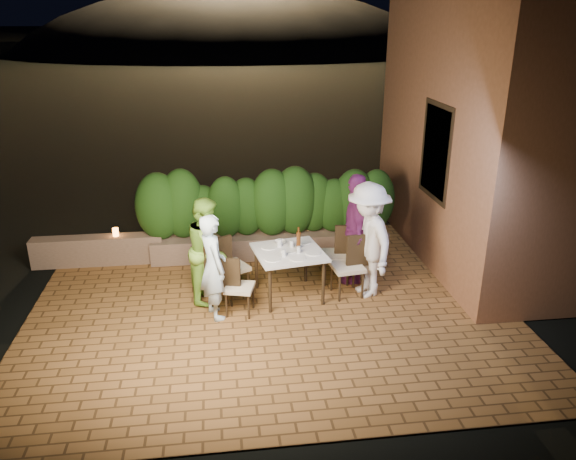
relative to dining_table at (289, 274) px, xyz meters
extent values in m
plane|color=black|center=(-0.31, -0.69, -0.40)|extent=(400.00, 400.00, 0.00)
cube|color=brown|center=(-0.31, -0.19, -0.45)|extent=(7.00, 6.00, 0.15)
cube|color=#945B3A|center=(3.29, 1.31, 2.12)|extent=(1.60, 5.00, 5.00)
cube|color=black|center=(2.51, 0.81, 1.62)|extent=(0.08, 1.00, 1.40)
cube|color=black|center=(2.50, 0.81, 1.62)|extent=(0.06, 1.15, 1.55)
cube|color=brown|center=(-0.11, 1.61, -0.17)|extent=(4.20, 0.55, 0.40)
cube|color=brown|center=(-3.11, 1.61, -0.12)|extent=(2.20, 0.30, 0.50)
ellipsoid|color=black|center=(1.69, 59.31, -4.38)|extent=(52.00, 40.00, 22.00)
cylinder|color=white|center=(-0.28, -0.26, 0.38)|extent=(0.24, 0.24, 0.01)
cylinder|color=white|center=(-0.28, 0.18, 0.38)|extent=(0.23, 0.23, 0.01)
cylinder|color=white|center=(0.34, -0.13, 0.38)|extent=(0.23, 0.23, 0.01)
cylinder|color=white|center=(0.27, 0.31, 0.38)|extent=(0.22, 0.22, 0.01)
cylinder|color=white|center=(-0.01, 0.00, 0.38)|extent=(0.24, 0.24, 0.01)
cylinder|color=white|center=(0.09, -0.29, 0.38)|extent=(0.24, 0.24, 0.01)
cylinder|color=silver|center=(-0.10, -0.19, 0.43)|extent=(0.06, 0.06, 0.11)
cylinder|color=silver|center=(-0.12, 0.19, 0.44)|extent=(0.07, 0.07, 0.12)
cylinder|color=silver|center=(0.13, -0.09, 0.43)|extent=(0.06, 0.06, 0.10)
cylinder|color=silver|center=(0.06, 0.15, 0.43)|extent=(0.06, 0.06, 0.11)
imported|color=white|center=(-0.10, 0.31, 0.40)|extent=(0.20, 0.20, 0.04)
imported|color=#BEDEF4|center=(-1.13, -0.45, 0.40)|extent=(0.54, 0.65, 1.54)
imported|color=#81C13C|center=(-1.20, 0.11, 0.42)|extent=(0.75, 0.88, 1.60)
imported|color=white|center=(1.19, -0.07, 0.52)|extent=(0.90, 1.27, 1.78)
imported|color=#74266A|center=(1.13, 0.44, 0.52)|extent=(0.61, 1.11, 1.79)
cylinder|color=orange|center=(-2.78, 1.61, 0.20)|extent=(0.10, 0.10, 0.14)
camera|label=1|loc=(-1.01, -7.63, 3.70)|focal=35.00mm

